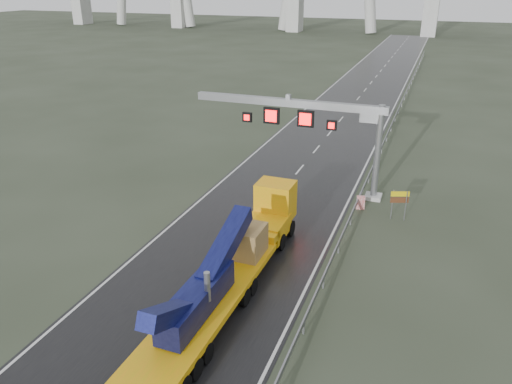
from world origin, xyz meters
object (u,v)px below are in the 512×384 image
at_px(exit_sign_pair, 400,200).
at_px(striped_barrier, 361,203).
at_px(heavy_haul_truck, 237,256).
at_px(sign_gantry, 315,121).

distance_m(exit_sign_pair, striped_barrier, 3.02).
bearing_deg(exit_sign_pair, striped_barrier, 142.61).
bearing_deg(heavy_haul_truck, sign_gantry, 88.25).
xyz_separation_m(exit_sign_pair, striped_barrier, (-2.71, 0.87, -1.01)).
height_order(exit_sign_pair, striped_barrier, exit_sign_pair).
relative_size(heavy_haul_truck, exit_sign_pair, 8.31).
height_order(sign_gantry, striped_barrier, sign_gantry).
bearing_deg(exit_sign_pair, heavy_haul_truck, -143.99).
relative_size(sign_gantry, heavy_haul_truck, 0.83).
bearing_deg(striped_barrier, exit_sign_pair, -31.65).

